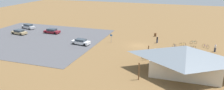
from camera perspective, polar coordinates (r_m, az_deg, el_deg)
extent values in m
plane|color=brown|center=(52.03, 6.74, -0.17)|extent=(160.00, 160.00, 0.00)
cube|color=#4C4C51|center=(60.88, -19.48, 1.62)|extent=(34.47, 29.87, 0.05)
cube|color=beige|center=(38.71, 18.45, -5.21)|extent=(11.01, 6.40, 2.96)
pyramid|color=slate|center=(37.83, 18.82, -1.69)|extent=(14.17, 9.56, 2.07)
cylinder|color=brown|center=(43.34, 9.48, -2.00)|extent=(0.20, 0.20, 2.96)
cylinder|color=brown|center=(35.03, 7.05, -6.85)|extent=(0.20, 0.20, 2.96)
cylinder|color=brown|center=(60.62, 11.26, 2.67)|extent=(0.60, 0.60, 0.90)
cylinder|color=#99999E|center=(53.64, -0.22, 1.74)|extent=(0.08, 0.08, 2.20)
cube|color=#1959B2|center=(53.42, -0.22, 2.56)|extent=(0.56, 0.04, 0.40)
torus|color=black|center=(45.78, 9.84, -2.43)|extent=(0.69, 0.04, 0.69)
torus|color=black|center=(45.94, 8.53, -2.29)|extent=(0.69, 0.04, 0.69)
cylinder|color=red|center=(45.82, 9.19, -2.23)|extent=(0.98, 0.04, 0.04)
cylinder|color=red|center=(45.76, 9.43, -2.15)|extent=(0.04, 0.04, 0.41)
cube|color=black|center=(45.69, 9.44, -1.91)|extent=(0.20, 0.08, 0.05)
cylinder|color=red|center=(45.84, 8.67, -2.03)|extent=(0.04, 0.04, 0.48)
cylinder|color=black|center=(45.76, 8.68, -1.75)|extent=(0.04, 0.48, 0.03)
torus|color=black|center=(49.87, 21.19, -1.69)|extent=(0.06, 0.72, 0.72)
torus|color=black|center=(50.84, 21.19, -1.32)|extent=(0.06, 0.72, 0.72)
cylinder|color=silver|center=(50.32, 21.20, -1.37)|extent=(0.07, 0.94, 0.04)
cylinder|color=silver|center=(50.12, 21.21, -1.37)|extent=(0.04, 0.04, 0.38)
cube|color=black|center=(50.06, 21.23, -1.16)|extent=(0.09, 0.20, 0.05)
cylinder|color=silver|center=(50.66, 21.22, -1.08)|extent=(0.04, 0.04, 0.52)
cylinder|color=black|center=(50.58, 21.25, -0.80)|extent=(0.48, 0.05, 0.03)
torus|color=black|center=(46.25, 11.75, -2.32)|extent=(0.71, 0.18, 0.72)
torus|color=black|center=(46.36, 13.09, -2.37)|extent=(0.71, 0.18, 0.72)
cylinder|color=#B7B7BC|center=(46.26, 12.43, -2.20)|extent=(0.99, 0.23, 0.04)
cylinder|color=#B7B7BC|center=(46.21, 12.19, -2.09)|extent=(0.04, 0.04, 0.41)
cube|color=black|center=(46.14, 12.21, -1.85)|extent=(0.21, 0.12, 0.05)
cylinder|color=#B7B7BC|center=(46.27, 12.97, -2.10)|extent=(0.04, 0.04, 0.45)
cylinder|color=black|center=(46.19, 12.99, -1.84)|extent=(0.13, 0.48, 0.03)
torus|color=black|center=(54.72, 22.82, -0.18)|extent=(0.62, 0.47, 0.74)
torus|color=black|center=(54.19, 23.77, -0.47)|extent=(0.62, 0.47, 0.74)
cylinder|color=#722D9E|center=(54.42, 23.31, -0.20)|extent=(0.82, 0.63, 0.04)
cylinder|color=#722D9E|center=(54.48, 23.15, -0.04)|extent=(0.04, 0.04, 0.47)
cube|color=black|center=(54.42, 23.19, 0.20)|extent=(0.21, 0.18, 0.05)
cylinder|color=#722D9E|center=(54.17, 23.71, -0.18)|extent=(0.04, 0.04, 0.52)
cylinder|color=black|center=(54.09, 23.75, 0.08)|extent=(0.31, 0.40, 0.03)
torus|color=black|center=(56.33, 20.04, 0.64)|extent=(0.69, 0.34, 0.73)
torus|color=black|center=(56.81, 21.03, 0.67)|extent=(0.69, 0.34, 0.73)
cylinder|color=#197A7F|center=(56.53, 20.55, 0.77)|extent=(0.93, 0.44, 0.04)
cylinder|color=#197A7F|center=(56.43, 20.38, 0.84)|extent=(0.04, 0.04, 0.39)
cube|color=black|center=(56.37, 20.41, 1.03)|extent=(0.22, 0.15, 0.05)
cylinder|color=#197A7F|center=(56.69, 20.96, 0.91)|extent=(0.04, 0.04, 0.50)
cylinder|color=black|center=(56.62, 20.99, 1.15)|extent=(0.23, 0.45, 0.03)
torus|color=black|center=(44.10, 9.40, -3.22)|extent=(0.69, 0.07, 0.69)
torus|color=black|center=(44.20, 8.12, -3.10)|extent=(0.69, 0.07, 0.69)
cylinder|color=orange|center=(44.11, 8.77, -3.02)|extent=(0.92, 0.08, 0.04)
cylinder|color=orange|center=(44.06, 9.00, -2.95)|extent=(0.04, 0.04, 0.37)
cube|color=black|center=(44.00, 9.02, -2.72)|extent=(0.20, 0.09, 0.05)
cylinder|color=orange|center=(44.12, 8.26, -2.86)|extent=(0.04, 0.04, 0.41)
cylinder|color=black|center=(44.04, 8.27, -2.61)|extent=(0.06, 0.48, 0.03)
torus|color=black|center=(52.83, 20.79, -0.59)|extent=(0.61, 0.36, 0.67)
torus|color=black|center=(52.33, 19.85, -0.66)|extent=(0.61, 0.36, 0.67)
cylinder|color=black|center=(52.55, 20.33, -0.51)|extent=(0.82, 0.47, 0.04)
cylinder|color=black|center=(52.61, 20.51, -0.42)|extent=(0.04, 0.04, 0.38)
cube|color=black|center=(52.56, 20.53, -0.23)|extent=(0.21, 0.17, 0.05)
cylinder|color=black|center=(52.31, 19.97, -0.40)|extent=(0.04, 0.04, 0.48)
cylinder|color=black|center=(52.24, 20.00, -0.15)|extent=(0.26, 0.44, 0.03)
torus|color=black|center=(50.77, 15.66, -0.81)|extent=(0.57, 0.40, 0.66)
torus|color=black|center=(50.24, 16.53, -1.09)|extent=(0.57, 0.40, 0.66)
cylinder|color=#1E7F38|center=(50.47, 16.10, -0.83)|extent=(0.76, 0.52, 0.04)
cylinder|color=#1E7F38|center=(50.53, 15.96, -0.68)|extent=(0.04, 0.04, 0.42)
cube|color=black|center=(50.47, 15.98, -0.45)|extent=(0.21, 0.18, 0.05)
cylinder|color=#1E7F38|center=(50.22, 16.46, -0.84)|extent=(0.04, 0.04, 0.42)
cylinder|color=black|center=(50.16, 16.49, -0.61)|extent=(0.29, 0.42, 0.03)
torus|color=black|center=(54.20, 18.46, 0.14)|extent=(0.62, 0.43, 0.72)
torus|color=black|center=(53.61, 17.48, 0.05)|extent=(0.62, 0.43, 0.72)
cylinder|color=yellow|center=(53.87, 17.99, 0.21)|extent=(0.86, 0.59, 0.04)
cylinder|color=yellow|center=(53.95, 18.17, 0.33)|extent=(0.04, 0.04, 0.44)
cube|color=black|center=(53.88, 18.19, 0.55)|extent=(0.21, 0.18, 0.05)
cylinder|color=yellow|center=(53.60, 17.61, 0.29)|extent=(0.04, 0.04, 0.47)
cylinder|color=black|center=(53.54, 17.63, 0.53)|extent=(0.29, 0.42, 0.03)
torus|color=black|center=(52.64, 15.86, -0.11)|extent=(0.40, 0.68, 0.75)
torus|color=black|center=(51.80, 16.34, -0.44)|extent=(0.40, 0.68, 0.75)
cylinder|color=#2347B7|center=(52.18, 16.11, -0.15)|extent=(0.48, 0.82, 0.04)
cylinder|color=#2347B7|center=(52.32, 16.03, -0.01)|extent=(0.04, 0.04, 0.39)
cube|color=black|center=(52.26, 16.04, 0.19)|extent=(0.17, 0.21, 0.05)
cylinder|color=#2347B7|center=(51.81, 16.31, -0.16)|extent=(0.04, 0.04, 0.47)
cylinder|color=black|center=(51.74, 16.33, 0.09)|extent=(0.43, 0.26, 0.03)
cube|color=#BCBCC1|center=(72.68, -21.07, 4.46)|extent=(5.01, 2.95, 0.65)
cube|color=#2D3842|center=(72.55, -21.12, 4.93)|extent=(2.96, 2.19, 0.58)
cylinder|color=black|center=(73.62, -22.25, 4.30)|extent=(0.68, 0.39, 0.64)
cylinder|color=black|center=(74.44, -21.30, 4.55)|extent=(0.68, 0.39, 0.64)
cylinder|color=black|center=(71.02, -20.79, 4.00)|extent=(0.68, 0.39, 0.64)
cylinder|color=black|center=(71.87, -19.82, 4.27)|extent=(0.68, 0.39, 0.64)
cube|color=white|center=(52.85, -8.16, 0.73)|extent=(4.63, 2.30, 0.64)
cube|color=#2D3842|center=(52.69, -8.19, 1.30)|extent=(2.66, 1.86, 0.47)
cylinder|color=black|center=(53.12, -9.99, 0.47)|extent=(0.66, 0.29, 0.64)
cylinder|color=black|center=(54.36, -9.04, 0.93)|extent=(0.66, 0.29, 0.64)
cylinder|color=black|center=(51.50, -7.21, 0.05)|extent=(0.66, 0.29, 0.64)
cylinder|color=black|center=(52.78, -6.31, 0.53)|extent=(0.66, 0.29, 0.64)
cube|color=tan|center=(66.72, -23.12, 3.04)|extent=(4.65, 2.50, 0.55)
cube|color=#2D3842|center=(66.60, -23.18, 3.49)|extent=(2.69, 1.99, 0.53)
cylinder|color=black|center=(67.40, -24.47, 2.85)|extent=(0.66, 0.31, 0.64)
cylinder|color=black|center=(68.41, -23.41, 3.19)|extent=(0.66, 0.31, 0.64)
cylinder|color=black|center=(65.12, -22.78, 2.58)|extent=(0.66, 0.31, 0.64)
cylinder|color=black|center=(66.17, -21.71, 2.94)|extent=(0.66, 0.31, 0.64)
cube|color=maroon|center=(64.70, -15.46, 3.42)|extent=(4.64, 2.07, 0.57)
cube|color=#2D3842|center=(64.57, -15.50, 3.90)|extent=(2.62, 1.77, 0.56)
cylinder|color=black|center=(65.01, -16.99, 3.18)|extent=(0.65, 0.24, 0.64)
cylinder|color=black|center=(66.30, -16.12, 3.54)|extent=(0.65, 0.24, 0.64)
cylinder|color=black|center=(63.20, -14.73, 2.97)|extent=(0.65, 0.24, 0.64)
cylinder|color=black|center=(64.52, -13.89, 3.34)|extent=(0.65, 0.24, 0.64)
cube|color=#2D3347|center=(54.79, 11.73, 1.02)|extent=(0.36, 0.39, 0.95)
cylinder|color=black|center=(54.58, 11.78, 1.78)|extent=(0.36, 0.36, 0.55)
sphere|color=tan|center=(54.48, 11.80, 2.18)|extent=(0.24, 0.24, 0.24)
cube|color=#2D3347|center=(52.52, 25.35, -1.13)|extent=(0.39, 0.40, 0.94)
cylinder|color=silver|center=(52.30, 25.46, -0.35)|extent=(0.36, 0.36, 0.58)
sphere|color=tan|center=(52.19, 25.52, 0.08)|extent=(0.24, 0.24, 0.24)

